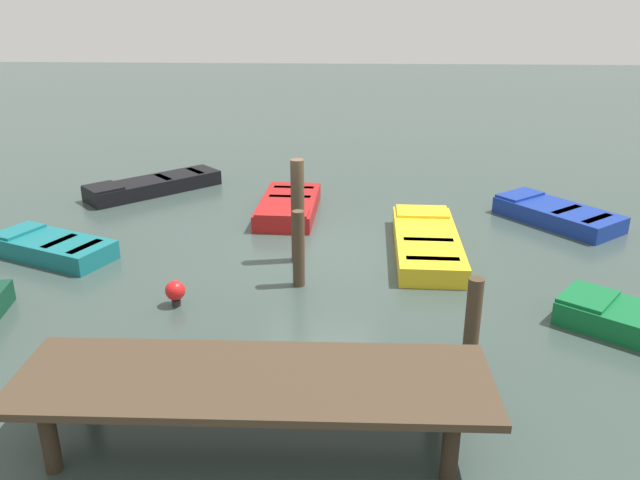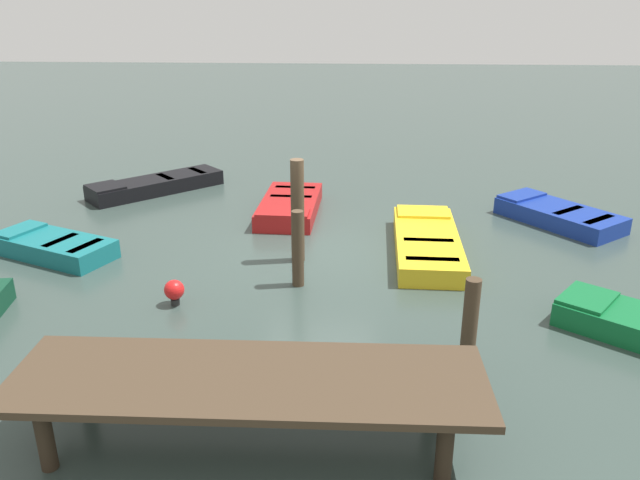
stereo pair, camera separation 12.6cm
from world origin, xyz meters
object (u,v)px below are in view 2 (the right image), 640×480
object	(u,v)px
marker_buoy	(174,291)
mooring_piling_mid_right	(298,211)
mooring_piling_near_left	(470,325)
rowboat_black	(155,185)
rowboat_yellow	(427,242)
rowboat_blue	(558,215)
dock_segment	(248,384)
mooring_piling_far_left	(298,249)
rowboat_red	(290,206)
rowboat_teal	(54,246)

from	to	relation	value
marker_buoy	mooring_piling_mid_right	bearing A→B (deg)	-132.91
mooring_piling_near_left	marker_buoy	world-z (taller)	mooring_piling_near_left
marker_buoy	rowboat_black	bearing A→B (deg)	-70.42
rowboat_yellow	mooring_piling_mid_right	size ratio (longest dim) A/B	1.75
rowboat_yellow	rowboat_blue	bearing A→B (deg)	-57.19
dock_segment	marker_buoy	size ratio (longest dim) A/B	12.01
rowboat_blue	mooring_piling_near_left	world-z (taller)	mooring_piling_near_left
rowboat_black	marker_buoy	size ratio (longest dim) A/B	7.16
dock_segment	rowboat_blue	bearing A→B (deg)	-126.79
dock_segment	mooring_piling_far_left	distance (m)	4.59
mooring_piling_near_left	rowboat_yellow	bearing A→B (deg)	-88.24
dock_segment	rowboat_black	bearing A→B (deg)	-68.00
rowboat_yellow	mooring_piling_far_left	size ratio (longest dim) A/B	2.53
rowboat_red	marker_buoy	bearing A→B (deg)	-14.52
dock_segment	marker_buoy	xyz separation A→B (m)	(1.95, -3.62, -0.56)
rowboat_teal	rowboat_yellow	size ratio (longest dim) A/B	0.75
rowboat_red	mooring_piling_far_left	xyz separation A→B (m)	(-0.59, 4.19, 0.53)
mooring_piling_far_left	marker_buoy	bearing A→B (deg)	24.34
rowboat_red	rowboat_yellow	bearing A→B (deg)	56.08
dock_segment	marker_buoy	distance (m)	4.15
rowboat_blue	rowboat_black	bearing A→B (deg)	40.75
rowboat_red	mooring_piling_far_left	bearing A→B (deg)	10.16
rowboat_yellow	mooring_piling_mid_right	distance (m)	2.94
rowboat_teal	rowboat_black	world-z (taller)	same
rowboat_black	mooring_piling_far_left	world-z (taller)	mooring_piling_far_left
rowboat_yellow	marker_buoy	world-z (taller)	marker_buoy
dock_segment	rowboat_yellow	xyz separation A→B (m)	(-2.80, -6.44, -0.63)
dock_segment	rowboat_yellow	distance (m)	7.05
rowboat_teal	rowboat_black	bearing A→B (deg)	-75.84
rowboat_blue	rowboat_black	xyz separation A→B (m)	(10.56, -1.97, -0.00)
mooring_piling_mid_right	rowboat_black	bearing A→B (deg)	-46.33
rowboat_red	mooring_piling_mid_right	xyz separation A→B (m)	(-0.48, 2.98, 0.87)
dock_segment	rowboat_teal	xyz separation A→B (m)	(5.14, -5.75, -0.62)
rowboat_teal	rowboat_black	xyz separation A→B (m)	(-0.76, -4.71, -0.00)
mooring_piling_far_left	marker_buoy	world-z (taller)	mooring_piling_far_left
dock_segment	rowboat_teal	size ratio (longest dim) A/B	2.04
rowboat_blue	mooring_piling_near_left	distance (m)	7.40
rowboat_yellow	rowboat_black	distance (m)	8.24
rowboat_teal	dock_segment	bearing A→B (deg)	155.08
rowboat_yellow	mooring_piling_far_left	bearing A→B (deg)	126.64
rowboat_red	marker_buoy	distance (m)	5.38
dock_segment	mooring_piling_near_left	distance (m)	3.48
rowboat_blue	mooring_piling_mid_right	size ratio (longest dim) A/B	1.43
rowboat_yellow	marker_buoy	bearing A→B (deg)	122.09
rowboat_red	mooring_piling_mid_right	size ratio (longest dim) A/B	1.41
rowboat_blue	rowboat_black	world-z (taller)	same
mooring_piling_far_left	marker_buoy	distance (m)	2.38
rowboat_yellow	rowboat_black	world-z (taller)	same
dock_segment	mooring_piling_near_left	size ratio (longest dim) A/B	3.97
dock_segment	rowboat_teal	distance (m)	7.74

